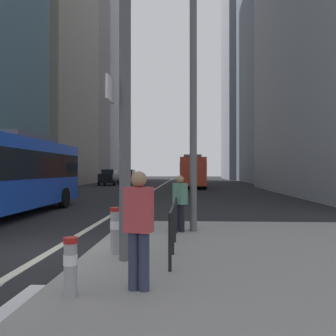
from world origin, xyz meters
TOP-DOWN VIEW (x-y plane):
  - ground_plane at (0.00, 20.00)m, footprint 160.00×160.00m
  - median_island at (5.50, -1.00)m, footprint 9.00×10.00m
  - lane_centre_line at (0.00, 30.00)m, footprint 0.20×80.00m
  - office_tower_left_far at (-16.00, 60.60)m, footprint 13.24×20.06m
  - office_tower_right_far at (17.00, 68.24)m, footprint 11.98×16.32m
  - city_bus_blue_oncoming at (-4.10, 5.56)m, footprint 2.75×12.11m
  - city_bus_red_receding at (3.62, 31.37)m, footprint 2.81×11.00m
  - car_oncoming_mid at (-6.38, 35.88)m, footprint 2.09×4.03m
  - car_receding_near at (3.46, 50.52)m, footprint 2.09×4.11m
  - car_receding_far at (3.21, 51.46)m, footprint 2.17×4.15m
  - car_oncoming_far at (-5.71, 46.78)m, footprint 2.13×4.60m
  - traffic_signal_gantry at (-0.00, -1.31)m, footprint 5.79×0.65m
  - street_lamp_post at (3.26, 2.09)m, footprint 5.50×0.32m
  - bollard_left at (1.51, -3.29)m, footprint 0.20×0.20m
  - bollard_right at (1.62, -0.81)m, footprint 0.20×0.20m
  - pedestrian_railing at (2.80, -0.18)m, footprint 0.06×3.76m
  - pedestrian_waiting at (2.90, 1.94)m, footprint 0.42×0.45m
  - pedestrian_walking at (2.40, -3.00)m, footprint 0.42×0.31m

SIDE VIEW (x-z plane):
  - ground_plane at x=0.00m, z-range 0.00..0.00m
  - lane_centre_line at x=0.00m, z-range 0.00..0.01m
  - median_island at x=5.50m, z-range 0.00..0.15m
  - bollard_left at x=1.51m, z-range 0.20..0.99m
  - bollard_right at x=1.62m, z-range 0.20..1.14m
  - pedestrian_railing at x=2.80m, z-range 0.37..1.35m
  - car_oncoming_mid at x=-6.38m, z-range 0.02..1.96m
  - car_receding_near at x=3.46m, z-range 0.02..1.96m
  - car_receding_far at x=3.21m, z-range 0.02..1.96m
  - car_oncoming_far at x=-5.71m, z-range 0.02..1.96m
  - pedestrian_waiting at x=2.90m, z-range 0.22..1.78m
  - pedestrian_walking at x=2.40m, z-range 0.24..1.93m
  - city_bus_red_receding at x=3.62m, z-range 0.14..3.54m
  - city_bus_blue_oncoming at x=-4.10m, z-range 0.14..3.54m
  - traffic_signal_gantry at x=0.00m, z-range 1.09..7.09m
  - street_lamp_post at x=3.26m, z-range 1.28..9.28m
  - office_tower_right_far at x=17.00m, z-range 0.00..42.56m
  - office_tower_left_far at x=-16.00m, z-range 0.00..54.08m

